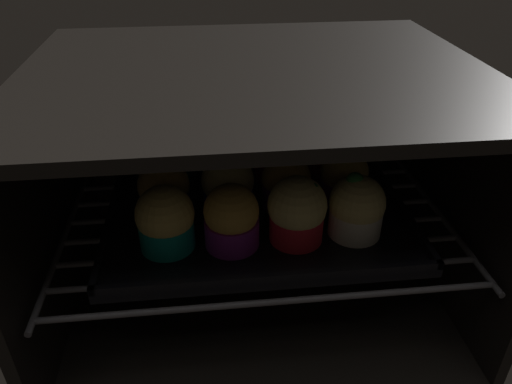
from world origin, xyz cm
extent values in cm
cube|color=black|center=(0.00, 22.00, -0.75)|extent=(59.00, 47.00, 1.50)
cube|color=black|center=(0.00, 22.00, 34.75)|extent=(59.00, 47.00, 1.50)
cube|color=black|center=(0.00, 44.75, 17.00)|extent=(59.00, 1.50, 34.00)
cube|color=black|center=(-28.75, 22.00, 17.00)|extent=(1.50, 47.00, 34.00)
cube|color=black|center=(28.75, 22.00, 17.00)|extent=(1.50, 47.00, 34.00)
cylinder|color=#4C494C|center=(0.00, 3.00, 13.60)|extent=(54.00, 0.80, 0.80)
cylinder|color=#4C494C|center=(0.00, 7.75, 13.60)|extent=(54.00, 0.80, 0.80)
cylinder|color=#4C494C|center=(0.00, 12.50, 13.60)|extent=(54.00, 0.80, 0.80)
cylinder|color=#4C494C|center=(0.00, 17.25, 13.60)|extent=(54.00, 0.80, 0.80)
cylinder|color=#4C494C|center=(0.00, 22.00, 13.60)|extent=(54.00, 0.80, 0.80)
cylinder|color=#4C494C|center=(0.00, 26.75, 13.60)|extent=(54.00, 0.80, 0.80)
cylinder|color=#4C494C|center=(0.00, 31.50, 13.60)|extent=(54.00, 0.80, 0.80)
cylinder|color=#4C494C|center=(0.00, 36.25, 13.60)|extent=(54.00, 0.80, 0.80)
cylinder|color=#4C494C|center=(0.00, 41.00, 13.60)|extent=(54.00, 0.80, 0.80)
cylinder|color=#4C494C|center=(-27.00, 22.00, 13.60)|extent=(0.80, 42.00, 0.80)
cylinder|color=#4C494C|center=(27.00, 22.00, 13.60)|extent=(0.80, 42.00, 0.80)
cube|color=black|center=(0.00, 21.29, 14.60)|extent=(41.95, 33.57, 1.20)
cube|color=black|center=(0.00, 4.90, 15.70)|extent=(41.95, 0.80, 1.00)
cube|color=black|center=(0.00, 37.67, 15.70)|extent=(41.95, 0.80, 1.00)
cube|color=black|center=(-20.58, 21.29, 15.70)|extent=(0.80, 33.57, 1.00)
cube|color=black|center=(20.58, 21.29, 15.70)|extent=(0.80, 33.57, 1.00)
cylinder|color=#0C8C84|center=(-12.35, 13.01, 17.07)|extent=(7.03, 7.03, 3.74)
sphere|color=#DBBC60|center=(-12.35, 13.01, 20.13)|extent=(7.42, 7.42, 7.42)
cylinder|color=#7A238C|center=(-4.08, 12.52, 17.07)|extent=(7.03, 7.03, 3.74)
sphere|color=gold|center=(-4.08, 12.52, 20.34)|extent=(7.02, 7.02, 7.02)
cylinder|color=red|center=(4.31, 12.77, 17.07)|extent=(7.03, 7.03, 3.74)
sphere|color=#E0CC7A|center=(4.31, 12.77, 20.39)|extent=(7.65, 7.65, 7.65)
sphere|color=#1E6023|center=(6.00, 12.46, 22.89)|extent=(1.63, 1.63, 1.63)
cylinder|color=silver|center=(12.29, 13.16, 17.07)|extent=(7.03, 7.03, 3.74)
sphere|color=#E0CC7A|center=(12.29, 13.16, 19.98)|extent=(7.36, 7.36, 7.36)
sphere|color=#28702D|center=(11.76, 13.50, 22.98)|extent=(2.39, 2.39, 2.39)
cylinder|color=#1928B7|center=(-12.93, 20.94, 17.07)|extent=(7.03, 7.03, 3.74)
sphere|color=gold|center=(-12.93, 20.94, 19.64)|extent=(7.24, 7.24, 7.24)
cylinder|color=#1928B7|center=(-4.02, 20.96, 17.07)|extent=(7.03, 7.03, 3.74)
sphere|color=#E0CC7A|center=(-4.02, 20.96, 19.84)|extent=(7.46, 7.46, 7.46)
sphere|color=#1E6023|center=(-3.97, 21.08, 22.19)|extent=(2.43, 2.43, 2.43)
cylinder|color=#7A238C|center=(4.32, 21.09, 17.07)|extent=(7.03, 7.03, 3.74)
sphere|color=gold|center=(4.32, 21.09, 19.47)|extent=(7.05, 7.05, 7.05)
cylinder|color=#7A238C|center=(12.80, 21.29, 17.07)|extent=(7.03, 7.03, 3.74)
sphere|color=gold|center=(12.80, 21.29, 20.00)|extent=(6.89, 6.89, 6.89)
sphere|color=#28702D|center=(14.27, 21.35, 22.13)|extent=(1.92, 1.92, 1.92)
cylinder|color=#0C8C84|center=(-12.83, 29.77, 17.07)|extent=(7.03, 7.03, 3.74)
sphere|color=#E0CC7A|center=(-12.83, 29.77, 20.23)|extent=(6.96, 6.96, 6.96)
cylinder|color=#1928B7|center=(-3.81, 29.34, 17.07)|extent=(7.03, 7.03, 3.74)
sphere|color=#E0CC7A|center=(-3.81, 29.34, 19.72)|extent=(7.70, 7.70, 7.70)
sphere|color=#19511E|center=(-3.33, 29.38, 22.31)|extent=(1.92, 1.92, 1.92)
cylinder|color=red|center=(3.90, 29.32, 17.07)|extent=(7.03, 7.03, 3.74)
sphere|color=gold|center=(3.90, 29.32, 19.89)|extent=(7.09, 7.09, 7.09)
cylinder|color=red|center=(12.85, 29.41, 17.07)|extent=(7.03, 7.03, 3.74)
sphere|color=gold|center=(12.85, 29.41, 19.96)|extent=(7.03, 7.03, 7.03)
camera|label=1|loc=(-6.60, -37.92, 54.11)|focal=34.13mm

